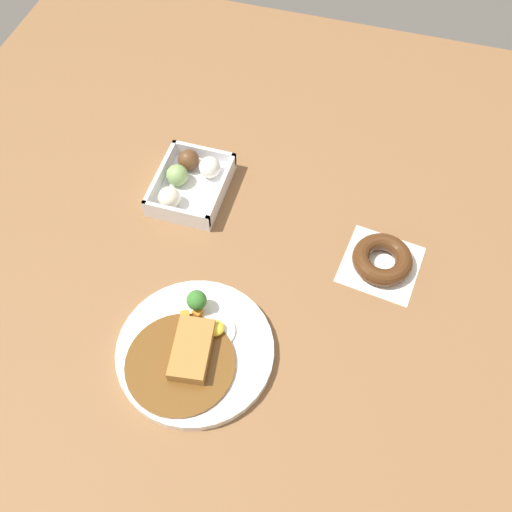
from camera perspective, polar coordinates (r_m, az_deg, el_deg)
ground_plane at (r=1.05m, az=0.69°, el=-2.67°), size 1.60×1.60×0.00m
curry_plate at (r=0.98m, az=-6.14°, el=-9.22°), size 0.26×0.26×0.07m
donut_box at (r=1.17m, az=-6.59°, el=7.28°), size 0.17×0.14×0.06m
chocolate_ring_donut at (r=1.08m, az=12.31°, el=-0.37°), size 0.15×0.15×0.03m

